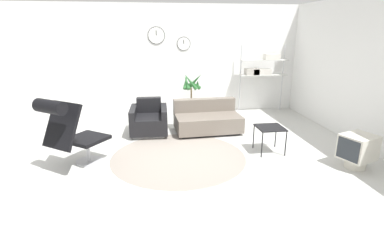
% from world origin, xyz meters
% --- Properties ---
extents(ground_plane, '(12.00, 12.00, 0.00)m').
position_xyz_m(ground_plane, '(0.00, 0.00, 0.00)').
color(ground_plane, silver).
extents(wall_back, '(12.00, 0.09, 2.80)m').
position_xyz_m(wall_back, '(-0.00, 2.78, 1.40)').
color(wall_back, white).
rests_on(wall_back, ground_plane).
extents(wall_right, '(0.06, 12.00, 2.80)m').
position_xyz_m(wall_right, '(3.38, 0.00, 1.40)').
color(wall_right, white).
rests_on(wall_right, ground_plane).
extents(round_rug, '(2.37, 2.37, 0.01)m').
position_xyz_m(round_rug, '(-0.15, -0.28, 0.00)').
color(round_rug, gray).
rests_on(round_rug, ground_plane).
extents(lounge_chair, '(1.02, 1.12, 1.20)m').
position_xyz_m(lounge_chair, '(-1.87, -0.53, 0.72)').
color(lounge_chair, '#BCBCC1').
rests_on(lounge_chair, ground_plane).
extents(armchair_red, '(0.80, 0.87, 0.73)m').
position_xyz_m(armchair_red, '(-0.65, 1.08, 0.28)').
color(armchair_red, silver).
rests_on(armchair_red, ground_plane).
extents(couch_low, '(1.44, 0.93, 0.67)m').
position_xyz_m(couch_low, '(0.62, 1.06, 0.25)').
color(couch_low, black).
rests_on(couch_low, ground_plane).
extents(side_table, '(0.48, 0.48, 0.48)m').
position_xyz_m(side_table, '(1.51, -0.28, 0.43)').
color(side_table, black).
rests_on(side_table, ground_plane).
extents(crt_television, '(0.61, 0.58, 0.56)m').
position_xyz_m(crt_television, '(2.66, -1.11, 0.31)').
color(crt_television, beige).
rests_on(crt_television, ground_plane).
extents(potted_plant, '(0.53, 0.56, 1.14)m').
position_xyz_m(potted_plant, '(0.43, 2.22, 0.48)').
color(potted_plant, brown).
rests_on(potted_plant, ground_plane).
extents(shelf_unit, '(1.25, 0.28, 1.78)m').
position_xyz_m(shelf_unit, '(2.34, 2.43, 1.21)').
color(shelf_unit, '#BCBCC1').
rests_on(shelf_unit, ground_plane).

